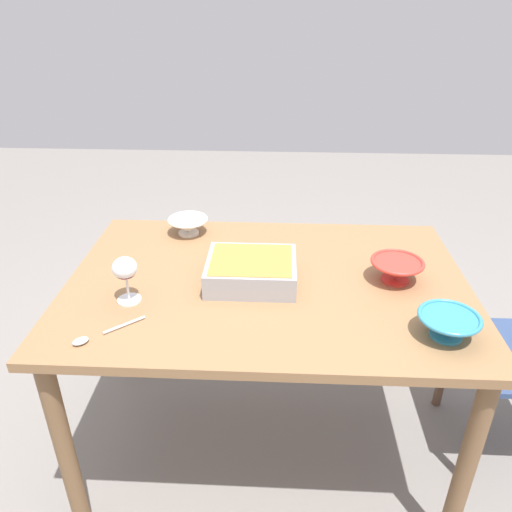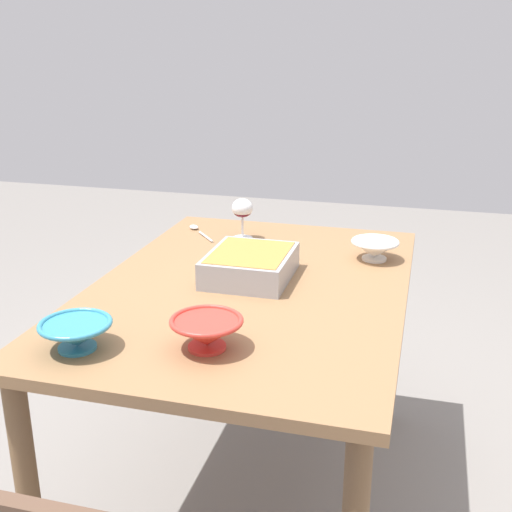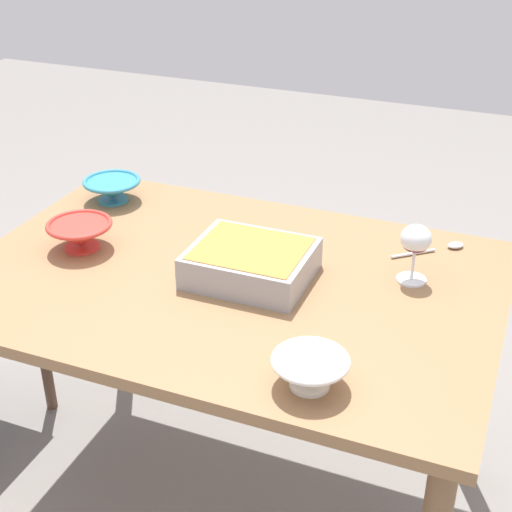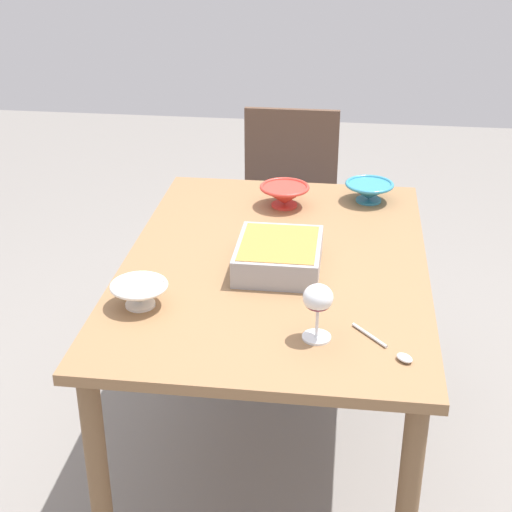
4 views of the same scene
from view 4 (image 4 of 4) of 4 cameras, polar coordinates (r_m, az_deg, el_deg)
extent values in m
plane|color=gray|center=(2.72, 1.25, -14.66)|extent=(8.00, 8.00, 0.00)
cube|color=olive|center=(2.30, 1.43, -0.62)|extent=(1.30, 0.89, 0.03)
cylinder|color=brown|center=(3.00, 9.91, -2.38)|extent=(0.06, 0.06, 0.73)
cylinder|color=brown|center=(2.12, -11.39, -16.53)|extent=(0.06, 0.06, 0.73)
cylinder|color=brown|center=(3.05, -4.74, -1.53)|extent=(0.06, 0.06, 0.73)
cube|color=#334772|center=(3.27, 2.22, 2.02)|extent=(0.42, 0.42, 0.02)
cube|color=brown|center=(3.37, 2.59, 7.03)|extent=(0.02, 0.40, 0.45)
cylinder|color=brown|center=(3.23, -1.58, -2.82)|extent=(0.04, 0.04, 0.43)
cylinder|color=brown|center=(3.20, 5.29, -3.23)|extent=(0.04, 0.04, 0.43)
cylinder|color=brown|center=(3.56, -0.66, 0.15)|extent=(0.04, 0.04, 0.43)
cylinder|color=brown|center=(3.53, 5.56, -0.19)|extent=(0.04, 0.04, 0.43)
cylinder|color=white|center=(1.93, 4.46, -5.96)|extent=(0.07, 0.07, 0.01)
cylinder|color=white|center=(1.90, 4.50, -4.92)|extent=(0.01, 0.01, 0.08)
ellipsoid|color=white|center=(1.87, 4.58, -3.06)|extent=(0.07, 0.07, 0.07)
ellipsoid|color=#4C0A19|center=(1.87, 4.57, -3.37)|extent=(0.07, 0.07, 0.04)
cube|color=#99999E|center=(2.23, 1.68, 0.02)|extent=(0.28, 0.24, 0.08)
cube|color=#B27A38|center=(2.22, 1.69, 0.75)|extent=(0.26, 0.22, 0.02)
cylinder|color=white|center=(2.08, -8.49, -3.52)|extent=(0.08, 0.08, 0.01)
cone|color=white|center=(2.06, -8.54, -2.80)|extent=(0.14, 0.14, 0.05)
torus|color=white|center=(2.05, -8.59, -2.16)|extent=(0.15, 0.15, 0.01)
cylinder|color=teal|center=(2.74, 8.26, 4.08)|extent=(0.09, 0.09, 0.01)
cone|color=teal|center=(2.73, 8.30, 4.69)|extent=(0.16, 0.16, 0.06)
torus|color=teal|center=(2.72, 8.34, 5.23)|extent=(0.17, 0.17, 0.01)
cylinder|color=red|center=(2.67, 2.09, 3.76)|extent=(0.09, 0.09, 0.01)
cone|color=red|center=(2.66, 2.10, 4.45)|extent=(0.16, 0.16, 0.06)
torus|color=red|center=(2.65, 2.11, 5.07)|extent=(0.17, 0.17, 0.01)
cylinder|color=silver|center=(1.94, 8.33, -5.77)|extent=(0.10, 0.09, 0.01)
ellipsoid|color=silver|center=(1.87, 10.85, -7.36)|extent=(0.05, 0.05, 0.01)
camera|label=1|loc=(2.39, 38.45, 16.31)|focal=34.59mm
camera|label=2|loc=(3.79, -3.22, 21.05)|focal=45.04mm
camera|label=3|loc=(2.15, -44.18, 16.33)|focal=52.13mm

